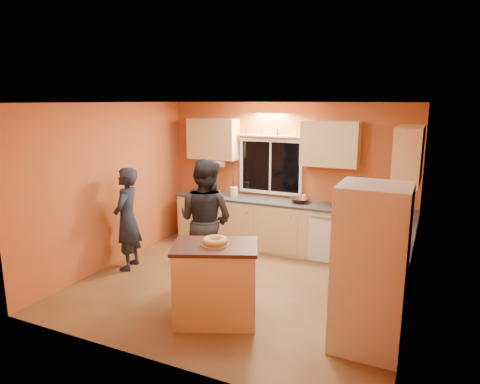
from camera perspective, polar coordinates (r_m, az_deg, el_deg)
The scene contains 14 objects.
ground at distance 6.32m, azimuth -0.05°, elevation -12.47°, with size 4.50×4.50×0.00m, color brown.
room_shell at distance 6.16m, azimuth 2.57°, elevation 2.66°, with size 4.54×4.04×2.61m.
back_counter at distance 7.63m, azimuth 5.43°, elevation -4.51°, with size 4.23×0.62×0.90m.
right_counter at distance 6.13m, azimuth 19.05°, elevation -9.39°, with size 0.62×1.84×0.90m.
refrigerator at distance 4.77m, azimuth 16.99°, elevation -9.71°, with size 0.72×0.70×1.80m, color silver.
island at distance 5.26m, azimuth -3.27°, elevation -11.93°, with size 1.18×1.01×0.96m.
bundt_pastry at distance 5.07m, azimuth -3.34°, elevation -6.56°, with size 0.31×0.31×0.09m, color tan.
person_left at distance 6.94m, azimuth -14.82°, elevation -3.48°, with size 0.59×0.39×1.62m, color black.
person_center at distance 6.30m, azimuth -4.62°, elevation -3.77°, with size 0.88×0.69×1.82m, color black.
person_right at distance 6.04m, azimuth 14.98°, elevation -6.05°, with size 0.92×0.38×1.58m, color #2E3220.
mixing_bowl at distance 7.45m, azimuth 7.98°, elevation -1.10°, with size 0.32×0.32×0.08m, color black.
utensil_crock at distance 7.86m, azimuth -0.83°, elevation 0.05°, with size 0.14×0.14×0.17m, color #EEE1C8.
potted_plant at distance 5.53m, azimuth 19.75°, elevation -5.29°, with size 0.26×0.22×0.28m, color gray.
red_box at distance 6.75m, azimuth 19.51°, elevation -3.13°, with size 0.16×0.12×0.07m, color #9E2618.
Camera 1 is at (2.42, -5.21, 2.63)m, focal length 32.00 mm.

